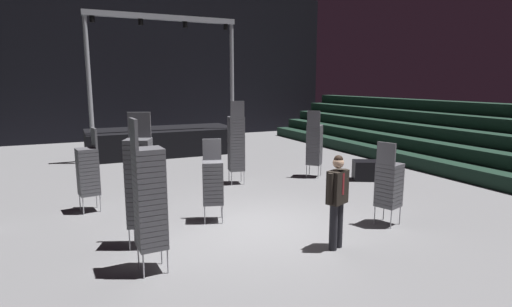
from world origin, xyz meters
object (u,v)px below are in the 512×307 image
Objects in this scene: chair_stack_front_left at (213,181)px; chair_stack_front_right at (140,181)px; stage_riser at (162,139)px; chair_stack_mid_right at (314,144)px; equipment_road_case at (368,170)px; chair_stack_mid_left at (389,184)px; chair_stack_rear_left at (150,197)px; chair_stack_mid_centre at (88,170)px; chair_stack_rear_centre at (236,143)px; man_with_tie at (337,196)px.

chair_stack_front_right is (-1.64, -0.77, 0.34)m from chair_stack_front_left.
stage_riser is 2.84× the size of chair_stack_mid_right.
equipment_road_case is at bearing -147.30° from chair_stack_front_left.
chair_stack_mid_left is (2.50, -10.76, 0.26)m from stage_riser.
chair_stack_rear_left reaches higher than chair_stack_mid_left.
equipment_road_case is at bearing -101.05° from chair_stack_mid_centre.
chair_stack_mid_right is 2.61m from chair_stack_rear_centre.
man_with_tie is at bearing -90.01° from chair_stack_mid_left.
man_with_tie is 1.93× the size of equipment_road_case.
stage_riser is at bearing 165.15° from chair_stack_mid_right.
chair_stack_front_right is 7.68m from equipment_road_case.
chair_stack_mid_right is (2.76, 5.02, 0.08)m from man_with_tie.
equipment_road_case is (5.61, 1.58, -0.60)m from chair_stack_front_left.
chair_stack_rear_left reaches higher than equipment_road_case.
man_with_tie is at bearing 174.93° from chair_stack_front_right.
chair_stack_mid_centre is 4.25m from chair_stack_rear_centre.
man_with_tie is 5.73m from chair_stack_mid_right.
chair_stack_mid_centre is at bearing -127.25° from chair_stack_mid_right.
chair_stack_mid_centre is (-3.96, 4.24, -0.00)m from man_with_tie.
chair_stack_rear_centre is at bearing -138.81° from chair_stack_mid_right.
stage_riser reaches higher than chair_stack_mid_left.
chair_stack_rear_centre is at bearing 141.93° from chair_stack_rear_left.
chair_stack_front_left is at bearing -79.13° from man_with_tie.
man_with_tie is 0.70× the size of chair_stack_front_right.
chair_stack_rear_left is at bearing 65.31° from chair_stack_front_left.
equipment_road_case is (7.25, 2.35, -0.94)m from chair_stack_front_right.
chair_stack_rear_centre is at bearing -103.84° from chair_stack_front_left.
chair_stack_rear_left is (0.74, -3.75, 0.25)m from chair_stack_mid_centre.
chair_stack_mid_left is at bearing -56.68° from chair_stack_mid_right.
chair_stack_rear_centre reaches higher than equipment_road_case.
chair_stack_mid_centre reaches higher than man_with_tie.
chair_stack_mid_left is 0.91× the size of chair_stack_mid_centre.
equipment_road_case is (4.06, 3.94, -0.68)m from man_with_tie.
chair_stack_mid_left is at bearing -170.00° from chair_stack_front_right.
chair_stack_front_left is 5.06m from chair_stack_mid_right.
chair_stack_mid_right is 1.09× the size of chair_stack_mid_centre.
chair_stack_front_right and chair_stack_rear_centre have the same top height.
chair_stack_mid_centre is 0.79× the size of chair_stack_rear_centre.
chair_stack_mid_left is at bearing -124.53° from equipment_road_case.
man_with_tie is 1.85m from chair_stack_mid_left.
chair_stack_mid_right is at bearing -128.60° from chair_stack_front_right.
chair_stack_rear_left is at bearing -31.03° from man_with_tie.
chair_stack_front_right is 2.76m from chair_stack_mid_centre.
chair_stack_mid_centre is 3.83m from chair_stack_rear_left.
stage_riser is 2.45× the size of chair_stack_front_right.
chair_stack_front_left is (-0.80, -8.98, 0.26)m from stage_riser.
chair_stack_mid_centre is 8.05m from equipment_road_case.
chair_stack_mid_left is 4.93m from chair_stack_rear_centre.
equipment_road_case is at bearing -9.03° from chair_stack_rear_centre.
chair_stack_front_left is at bearing -111.40° from chair_stack_rear_centre.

